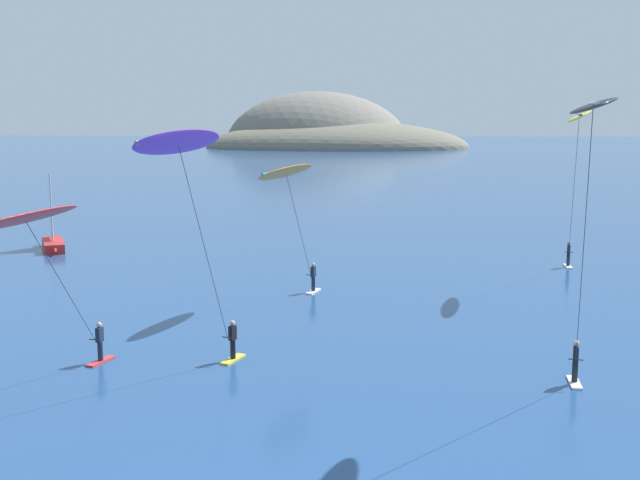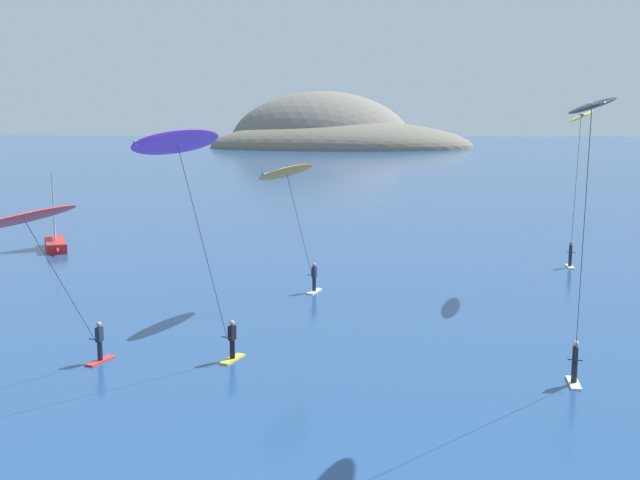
% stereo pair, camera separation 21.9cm
% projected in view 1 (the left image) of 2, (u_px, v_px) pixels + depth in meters
% --- Properties ---
extents(headland_island, '(71.95, 54.60, 31.01)m').
position_uv_depth(headland_island, '(327.00, 147.00, 224.92)').
color(headland_island, '#6B6656').
rests_on(headland_island, ground).
extents(sailboat_near, '(3.40, 5.77, 5.70)m').
position_uv_depth(sailboat_near, '(53.00, 242.00, 59.53)').
color(sailboat_near, '#B22323').
rests_on(sailboat_near, ground).
extents(kitesurfer_red, '(2.88, 8.08, 7.00)m').
position_uv_depth(kitesurfer_red, '(31.00, 228.00, 28.33)').
color(kitesurfer_red, red).
rests_on(kitesurfer_red, ground).
extents(kitesurfer_orange, '(3.37, 6.96, 7.61)m').
position_uv_depth(kitesurfer_orange, '(288.00, 180.00, 41.94)').
color(kitesurfer_orange, silver).
rests_on(kitesurfer_orange, ground).
extents(kitesurfer_yellow, '(2.50, 8.52, 10.38)m').
position_uv_depth(kitesurfer_yellow, '(578.00, 130.00, 47.08)').
color(kitesurfer_yellow, silver).
rests_on(kitesurfer_yellow, ground).
extents(kitesurfer_black, '(2.69, 6.95, 10.80)m').
position_uv_depth(kitesurfer_black, '(592.00, 128.00, 26.07)').
color(kitesurfer_black, silver).
rests_on(kitesurfer_black, ground).
extents(kitesurfer_purple, '(3.45, 5.99, 9.71)m').
position_uv_depth(kitesurfer_purple, '(183.00, 161.00, 29.64)').
color(kitesurfer_purple, yellow).
rests_on(kitesurfer_purple, ground).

